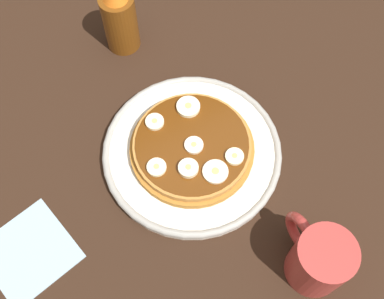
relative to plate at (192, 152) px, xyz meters
The scene contains 13 objects.
ground_plane 2.53cm from the plate, ahead, with size 140.00×140.00×3.00cm, color black.
plate is the anchor object (origin of this frame).
pancake_stack 1.72cm from the plate, ahead, with size 18.02×18.26×2.39cm.
banana_slice_0 3.17cm from the plate, behind, with size 2.69×2.69×0.73cm.
banana_slice_1 6.63cm from the plate, 23.04° to the right, with size 3.47×3.47×0.88cm.
banana_slice_2 7.04cm from the plate, 30.02° to the left, with size 2.70×2.70×0.76cm.
banana_slice_3 5.24cm from the plate, 144.56° to the left, with size 2.82×2.82×1.00cm.
banana_slice_4 7.05cm from the plate, 139.26° to the right, with size 2.61×2.61×0.76cm.
banana_slice_5 6.36cm from the plate, behind, with size 3.58×3.58×0.70cm.
banana_slice_6 6.98cm from the plate, 100.31° to the left, with size 2.72×2.72×0.79cm.
coffee_mug 23.15cm from the plate, 164.92° to the right, with size 10.80×7.38×9.17cm.
napkin 26.40cm from the plate, 95.20° to the left, with size 11.00×11.00×0.30cm, color #99B2BF.
syrup_bottle 24.45cm from the plate, ahead, with size 5.51×5.51×13.52cm.
Camera 1 is at (-27.38, 14.83, 64.18)cm, focal length 44.95 mm.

